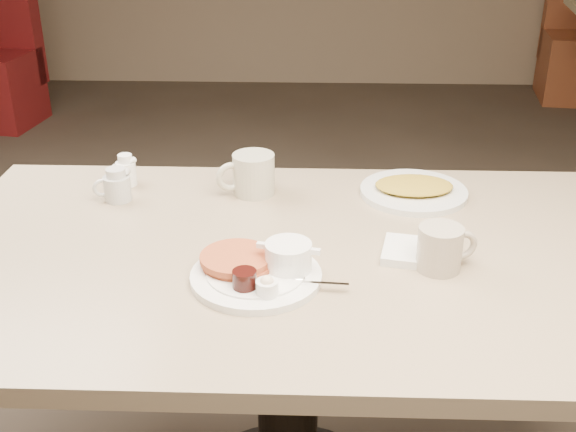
{
  "coord_description": "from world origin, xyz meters",
  "views": [
    {
      "loc": [
        0.05,
        -1.3,
        1.46
      ],
      "look_at": [
        0.0,
        0.02,
        0.82
      ],
      "focal_mm": 44.59,
      "sensor_mm": 36.0,
      "label": 1
    }
  ],
  "objects_px": {
    "diner_table": "(288,319)",
    "coffee_mug_near": "(441,247)",
    "coffee_mug_far": "(252,174)",
    "hash_plate": "(414,190)",
    "main_plate": "(260,268)",
    "creamer_right": "(126,171)",
    "creamer_left": "(117,186)"
  },
  "relations": [
    {
      "from": "creamer_left",
      "to": "hash_plate",
      "type": "height_order",
      "value": "creamer_left"
    },
    {
      "from": "coffee_mug_far",
      "to": "hash_plate",
      "type": "relative_size",
      "value": 0.58
    },
    {
      "from": "main_plate",
      "to": "coffee_mug_near",
      "type": "relative_size",
      "value": 2.44
    },
    {
      "from": "diner_table",
      "to": "coffee_mug_far",
      "type": "xyz_separation_m",
      "value": [
        -0.1,
        0.29,
        0.22
      ]
    },
    {
      "from": "diner_table",
      "to": "creamer_right",
      "type": "xyz_separation_m",
      "value": [
        -0.41,
        0.33,
        0.21
      ]
    },
    {
      "from": "coffee_mug_near",
      "to": "creamer_left",
      "type": "xyz_separation_m",
      "value": [
        -0.72,
        0.3,
        -0.01
      ]
    },
    {
      "from": "main_plate",
      "to": "coffee_mug_far",
      "type": "xyz_separation_m",
      "value": [
        -0.05,
        0.4,
        0.03
      ]
    },
    {
      "from": "main_plate",
      "to": "creamer_right",
      "type": "xyz_separation_m",
      "value": [
        -0.36,
        0.44,
        0.01
      ]
    },
    {
      "from": "coffee_mug_near",
      "to": "coffee_mug_far",
      "type": "height_order",
      "value": "coffee_mug_far"
    },
    {
      "from": "diner_table",
      "to": "coffee_mug_far",
      "type": "bearing_deg",
      "value": 108.55
    },
    {
      "from": "creamer_right",
      "to": "main_plate",
      "type": "bearing_deg",
      "value": -50.54
    },
    {
      "from": "main_plate",
      "to": "creamer_right",
      "type": "distance_m",
      "value": 0.57
    },
    {
      "from": "main_plate",
      "to": "creamer_left",
      "type": "xyz_separation_m",
      "value": [
        -0.36,
        0.35,
        0.01
      ]
    },
    {
      "from": "main_plate",
      "to": "hash_plate",
      "type": "distance_m",
      "value": 0.53
    },
    {
      "from": "creamer_right",
      "to": "hash_plate",
      "type": "height_order",
      "value": "creamer_right"
    },
    {
      "from": "coffee_mug_near",
      "to": "main_plate",
      "type": "bearing_deg",
      "value": -171.75
    },
    {
      "from": "diner_table",
      "to": "coffee_mug_far",
      "type": "distance_m",
      "value": 0.37
    },
    {
      "from": "diner_table",
      "to": "creamer_left",
      "type": "bearing_deg",
      "value": 150.23
    },
    {
      "from": "main_plate",
      "to": "creamer_left",
      "type": "height_order",
      "value": "creamer_left"
    },
    {
      "from": "diner_table",
      "to": "coffee_mug_near",
      "type": "bearing_deg",
      "value": -11.52
    },
    {
      "from": "coffee_mug_near",
      "to": "coffee_mug_far",
      "type": "bearing_deg",
      "value": 138.89
    },
    {
      "from": "diner_table",
      "to": "coffee_mug_near",
      "type": "relative_size",
      "value": 11.2
    },
    {
      "from": "diner_table",
      "to": "main_plate",
      "type": "distance_m",
      "value": 0.23
    },
    {
      "from": "diner_table",
      "to": "main_plate",
      "type": "xyz_separation_m",
      "value": [
        -0.05,
        -0.11,
        0.19
      ]
    },
    {
      "from": "coffee_mug_far",
      "to": "creamer_right",
      "type": "xyz_separation_m",
      "value": [
        -0.32,
        0.04,
        -0.01
      ]
    },
    {
      "from": "hash_plate",
      "to": "diner_table",
      "type": "bearing_deg",
      "value": -135.37
    },
    {
      "from": "coffee_mug_near",
      "to": "creamer_left",
      "type": "bearing_deg",
      "value": 157.39
    },
    {
      "from": "hash_plate",
      "to": "main_plate",
      "type": "bearing_deg",
      "value": -130.5
    },
    {
      "from": "creamer_right",
      "to": "coffee_mug_far",
      "type": "bearing_deg",
      "value": -7.6
    },
    {
      "from": "coffee_mug_near",
      "to": "creamer_right",
      "type": "bearing_deg",
      "value": 151.41
    },
    {
      "from": "main_plate",
      "to": "coffee_mug_far",
      "type": "relative_size",
      "value": 2.1
    },
    {
      "from": "coffee_mug_near",
      "to": "hash_plate",
      "type": "bearing_deg",
      "value": 91.24
    }
  ]
}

